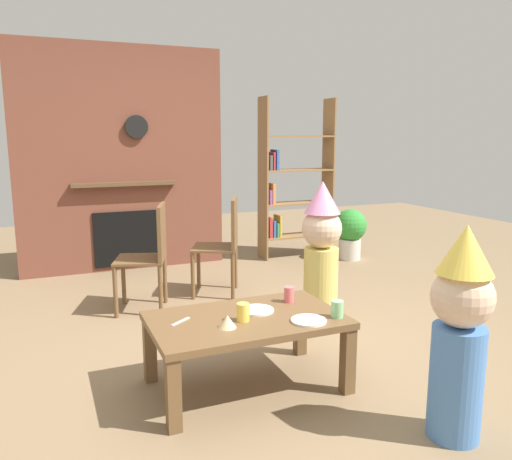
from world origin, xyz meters
name	(u,v)px	position (x,y,z in m)	size (l,w,h in m)	color
ground_plane	(258,347)	(0.00, 0.00, 0.00)	(12.00, 12.00, 0.00)	#846B4C
brick_fireplace_feature	(122,161)	(-0.50, 2.60, 1.19)	(2.20, 0.28, 2.40)	brown
bookshelf	(291,186)	(1.45, 2.40, 0.86)	(0.90, 0.28, 1.90)	olive
coffee_table	(246,327)	(-0.29, -0.49, 0.37)	(1.10, 0.67, 0.43)	brown
paper_cup_near_left	(337,309)	(0.19, -0.70, 0.48)	(0.07, 0.07, 0.10)	#8CD18C
paper_cup_near_right	(289,294)	(0.06, -0.34, 0.48)	(0.06, 0.06, 0.10)	#E5666B
paper_cup_center	(243,312)	(-0.33, -0.54, 0.48)	(0.07, 0.07, 0.10)	#F2CC4C
paper_plate_front	(257,310)	(-0.19, -0.42, 0.44)	(0.20, 0.20, 0.01)	white
paper_plate_rear	(309,320)	(0.01, -0.69, 0.44)	(0.20, 0.20, 0.01)	white
birthday_cake_slice	(227,321)	(-0.44, -0.60, 0.46)	(0.10, 0.10, 0.07)	#EAC68C
table_fork	(181,321)	(-0.65, -0.42, 0.43)	(0.15, 0.02, 0.01)	silver
child_with_cone_hat	(460,328)	(0.46, -1.35, 0.56)	(0.29, 0.29, 1.06)	#4C7FC6
child_in_pink	(321,249)	(0.65, 0.28, 0.59)	(0.31, 0.31, 1.12)	#E0CC66
dining_chair_left	(151,251)	(-0.51, 1.08, 0.51)	(0.51, 0.51, 0.90)	brown
dining_chair_middle	(225,240)	(0.20, 1.27, 0.51)	(0.53, 0.53, 0.90)	brown
potted_plant_tall	(350,231)	(2.03, 1.97, 0.35)	(0.39, 0.39, 0.60)	beige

